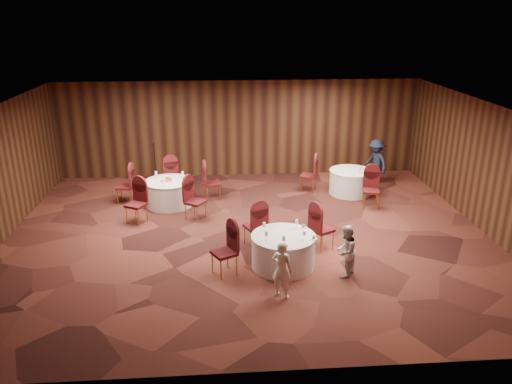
{
  "coord_description": "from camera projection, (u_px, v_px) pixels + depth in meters",
  "views": [
    {
      "loc": [
        -0.67,
        -11.35,
        5.35
      ],
      "look_at": [
        0.2,
        0.2,
        1.1
      ],
      "focal_mm": 35.0,
      "sensor_mm": 36.0,
      "label": 1
    }
  ],
  "objects": [
    {
      "name": "ground",
      "position": [
        249.0,
        236.0,
        12.52
      ],
      "size": [
        12.0,
        12.0,
        0.0
      ],
      "primitive_type": "plane",
      "color": "black",
      "rests_on": "ground"
    },
    {
      "name": "tabletop_left",
      "position": [
        168.0,
        178.0,
        14.23
      ],
      "size": [
        0.84,
        0.79,
        0.22
      ],
      "color": "silver",
      "rests_on": "table_left"
    },
    {
      "name": "woman_a",
      "position": [
        282.0,
        270.0,
        9.68
      ],
      "size": [
        0.52,
        0.48,
        1.2
      ],
      "primitive_type": "imported",
      "rotation": [
        0.0,
        0.0,
        2.55
      ],
      "color": "white",
      "rests_on": "ground"
    },
    {
      "name": "table_right",
      "position": [
        350.0,
        182.0,
        15.31
      ],
      "size": [
        1.31,
        1.31,
        0.74
      ],
      "color": "silver",
      "rests_on": "ground"
    },
    {
      "name": "table_main",
      "position": [
        283.0,
        251.0,
        10.93
      ],
      "size": [
        1.41,
        1.41,
        0.74
      ],
      "color": "silver",
      "rests_on": "ground"
    },
    {
      "name": "tabletop_main",
      "position": [
        291.0,
        233.0,
        10.69
      ],
      "size": [
        1.14,
        1.11,
        0.22
      ],
      "color": "silver",
      "rests_on": "table_main"
    },
    {
      "name": "woman_b",
      "position": [
        345.0,
        251.0,
        10.46
      ],
      "size": [
        0.68,
        0.71,
        1.16
      ],
      "primitive_type": "imported",
      "rotation": [
        0.0,
        0.0,
        4.11
      ],
      "color": "silver",
      "rests_on": "ground"
    },
    {
      "name": "tabletop_right",
      "position": [
        360.0,
        168.0,
        14.86
      ],
      "size": [
        0.08,
        0.08,
        0.22
      ],
      "color": "silver",
      "rests_on": "table_right"
    },
    {
      "name": "man_c",
      "position": [
        376.0,
        162.0,
        16.08
      ],
      "size": [
        0.87,
        1.09,
        1.47
      ],
      "primitive_type": "imported",
      "rotation": [
        0.0,
        0.0,
        5.11
      ],
      "color": "black",
      "rests_on": "ground"
    },
    {
      "name": "chairs_right",
      "position": [
        338.0,
        183.0,
        14.84
      ],
      "size": [
        2.19,
        2.15,
        1.0
      ],
      "color": "#3D0C12",
      "rests_on": "ground"
    },
    {
      "name": "table_left",
      "position": [
        169.0,
        193.0,
        14.39
      ],
      "size": [
        1.36,
        1.36,
        0.74
      ],
      "color": "silver",
      "rests_on": "ground"
    },
    {
      "name": "mic_stand",
      "position": [
        156.0,
        176.0,
        15.73
      ],
      "size": [
        0.24,
        0.24,
        1.47
      ],
      "color": "black",
      "rests_on": "ground"
    },
    {
      "name": "room_shell",
      "position": [
        248.0,
        161.0,
        11.84
      ],
      "size": [
        12.0,
        12.0,
        12.0
      ],
      "color": "silver",
      "rests_on": "ground"
    },
    {
      "name": "chairs_main",
      "position": [
        268.0,
        235.0,
        11.39
      ],
      "size": [
        3.02,
        2.03,
        1.0
      ],
      "color": "#3D0C12",
      "rests_on": "ground"
    },
    {
      "name": "chairs_left",
      "position": [
        168.0,
        189.0,
        14.29
      ],
      "size": [
        3.13,
        3.09,
        1.0
      ],
      "color": "#3D0C12",
      "rests_on": "ground"
    }
  ]
}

